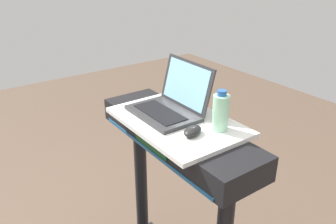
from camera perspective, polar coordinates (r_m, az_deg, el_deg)
The scene contains 4 objects.
desk_board at distance 1.56m, azimuth 1.49°, elevation -1.56°, with size 0.61×0.40×0.02m, color white.
laptop at distance 1.61m, azimuth 0.40°, elevation 1.40°, with size 0.33×0.28×0.23m.
computer_mouse at distance 1.43m, azimuth 4.04°, elevation -3.10°, with size 0.06×0.10×0.03m, color black.
water_bottle at distance 1.46m, azimuth 8.59°, elevation 0.00°, with size 0.07×0.07×0.18m.
Camera 1 is at (1.12, -0.15, 1.76)m, focal length 37.36 mm.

